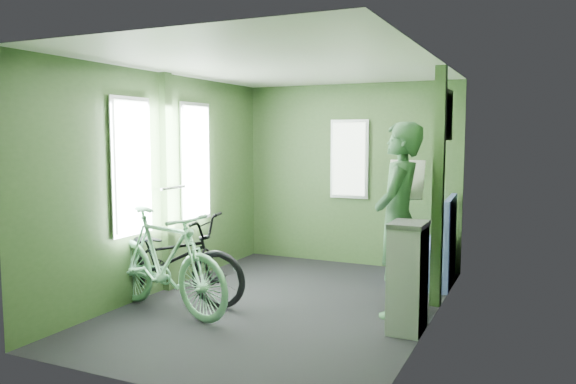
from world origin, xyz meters
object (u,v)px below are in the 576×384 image
passenger (398,219)px  waste_box (408,277)px  bench_seat (431,257)px  bicycle_mint (165,312)px  bicycle_black (169,302)px

passenger → waste_box: size_ratio=1.90×
bench_seat → waste_box: bearing=-89.7°
bicycle_mint → waste_box: size_ratio=1.76×
bicycle_mint → bench_seat: 2.97m
bicycle_black → passenger: bearing=-78.3°
waste_box → passenger: bearing=114.4°
passenger → waste_box: bearing=23.9°
passenger → bicycle_mint: bearing=-67.3°
passenger → bench_seat: passenger is taller
bicycle_black → bench_seat: size_ratio=1.72×
bicycle_mint → passenger: 2.33m
bicycle_black → passenger: 2.39m
bicycle_mint → passenger: (1.98, 0.85, 0.89)m
passenger → bench_seat: size_ratio=1.81×
bicycle_mint → waste_box: (2.17, 0.44, 0.47)m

